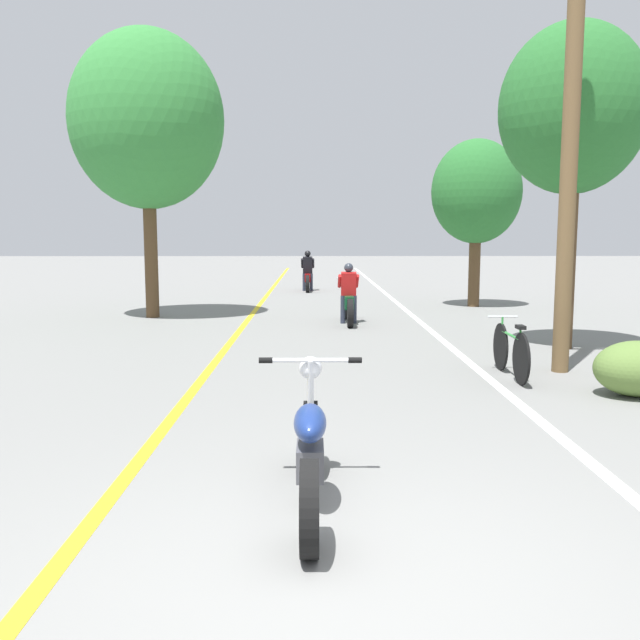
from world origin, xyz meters
TOP-DOWN VIEW (x-y plane):
  - ground_plane at (0.00, 0.00)m, footprint 120.00×120.00m
  - lane_stripe_center at (-1.70, 13.10)m, footprint 0.14×48.00m
  - lane_stripe_edge at (2.34, 13.10)m, footprint 0.14×48.00m
  - utility_pole at (3.52, 6.10)m, footprint 1.10×0.24m
  - roadside_tree_right_near at (4.31, 8.16)m, footprint 2.52×2.27m
  - roadside_tree_right_far at (4.37, 15.23)m, footprint 2.49×2.24m
  - roadside_tree_left at (-4.08, 12.79)m, footprint 3.65×3.28m
  - roadside_bush at (3.94, 4.56)m, footprint 1.10×0.88m
  - motorcycle_foreground at (-0.15, 1.14)m, footprint 0.84×2.12m
  - motorcycle_rider_lead at (0.66, 11.64)m, footprint 0.50×2.14m
  - motorcycle_rider_far at (-0.36, 20.59)m, footprint 0.50×2.05m
  - bicycle_parked at (2.66, 5.71)m, footprint 0.44×1.72m

SIDE VIEW (x-z plane):
  - ground_plane at x=0.00m, z-range 0.00..0.00m
  - lane_stripe_center at x=-1.70m, z-range 0.00..0.01m
  - lane_stripe_edge at x=2.34m, z-range 0.00..0.01m
  - roadside_bush at x=3.94m, z-range 0.00..0.70m
  - bicycle_parked at x=2.66m, z-range -0.03..0.79m
  - motorcycle_foreground at x=-0.15m, z-range -0.08..0.95m
  - motorcycle_rider_lead at x=0.66m, z-range -0.17..1.20m
  - motorcycle_rider_far at x=-0.36m, z-range -0.18..1.26m
  - roadside_tree_right_far at x=4.37m, z-range 0.85..5.48m
  - utility_pole at x=3.52m, z-range 0.09..7.38m
  - roadside_tree_right_near at x=4.31m, z-range 1.30..6.91m
  - roadside_tree_left at x=-4.08m, z-range 1.29..8.10m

